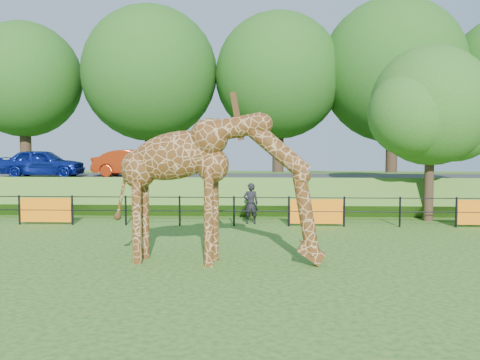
% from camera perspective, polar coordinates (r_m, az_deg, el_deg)
% --- Properties ---
extents(ground, '(90.00, 90.00, 0.00)m').
position_cam_1_polar(ground, '(11.81, -2.75, -11.03)').
color(ground, '#225715').
rests_on(ground, ground).
extents(giraffe, '(5.43, 1.51, 3.83)m').
position_cam_1_polar(giraffe, '(13.44, -2.38, -0.89)').
color(giraffe, '#583112').
rests_on(giraffe, ground).
extents(perimeter_fence, '(28.07, 0.10, 1.10)m').
position_cam_1_polar(perimeter_fence, '(19.55, -0.64, -3.33)').
color(perimeter_fence, black).
rests_on(perimeter_fence, ground).
extents(embankment, '(40.00, 9.00, 1.30)m').
position_cam_1_polar(embankment, '(26.98, 0.21, -1.05)').
color(embankment, '#225715').
rests_on(embankment, ground).
extents(road, '(40.00, 5.00, 0.12)m').
position_cam_1_polar(road, '(25.43, 0.08, 0.24)').
color(road, '#313134').
rests_on(road, embankment).
extents(car_blue, '(3.88, 1.63, 1.31)m').
position_cam_1_polar(car_blue, '(26.87, -20.30, 1.71)').
color(car_blue, navy).
rests_on(car_blue, road).
extents(car_red, '(3.94, 1.65, 1.27)m').
position_cam_1_polar(car_red, '(26.09, -11.23, 1.78)').
color(car_red, '#B12C0C').
rests_on(car_red, road).
extents(visitor, '(0.61, 0.45, 1.54)m').
position_cam_1_polar(visitor, '(20.04, 1.15, -2.51)').
color(visitor, black).
rests_on(visitor, ground).
extents(tree_east, '(5.40, 4.71, 6.76)m').
position_cam_1_polar(tree_east, '(22.02, 19.90, 6.99)').
color(tree_east, '#352217').
rests_on(tree_east, ground).
extents(bg_tree_line, '(37.30, 8.80, 11.82)m').
position_cam_1_polar(bg_tree_line, '(33.62, 3.93, 11.14)').
color(bg_tree_line, '#352217').
rests_on(bg_tree_line, ground).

